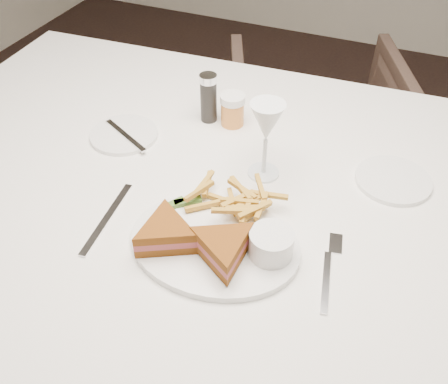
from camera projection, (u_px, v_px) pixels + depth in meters
table at (231, 303)px, 1.28m from camera, size 1.70×1.18×0.75m
chair_far at (314, 129)px, 1.94m from camera, size 0.82×0.80×0.66m
table_setting at (227, 198)px, 0.97m from camera, size 0.78×0.58×0.18m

